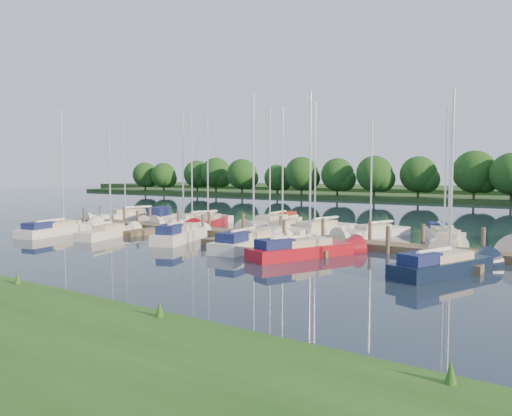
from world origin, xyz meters
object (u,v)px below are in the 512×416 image
Objects in this scene: dock at (246,236)px; sailboat_s_2 at (181,236)px; motorboat at (159,219)px; sailboat_n_5 at (284,231)px; sailboat_n_0 at (128,218)px.

sailboat_s_2 is at bearing -129.41° from dock.
sailboat_s_2 is (10.58, -8.10, -0.04)m from motorboat.
sailboat_n_5 is at bearing 71.10° from dock.
sailboat_n_0 is 16.55m from sailboat_s_2.
sailboat_n_0 reaches higher than sailboat_s_2.
sailboat_n_5 is 1.09× the size of sailboat_s_2.
sailboat_n_0 is 1.10× the size of sailboat_s_2.
motorboat is at bearing -158.18° from sailboat_n_0.
dock is 3.56m from sailboat_n_5.
sailboat_n_0 reaches higher than motorboat.
sailboat_s_2 reaches higher than dock.
sailboat_s_2 reaches higher than motorboat.
motorboat is (-13.56, 4.47, 0.18)m from dock.
motorboat is at bearing 123.28° from sailboat_s_2.
motorboat is 14.75m from sailboat_n_5.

